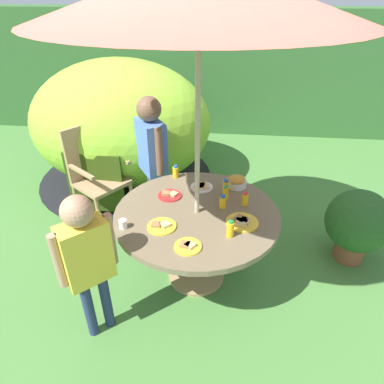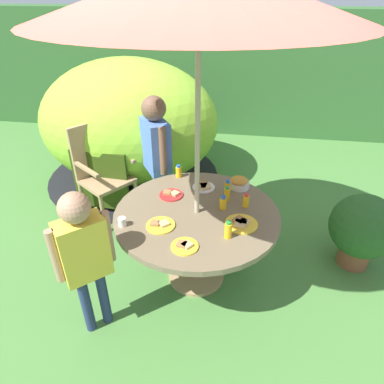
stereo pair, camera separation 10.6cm
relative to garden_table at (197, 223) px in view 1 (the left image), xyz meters
The scene contains 21 objects.
ground_plane 0.59m from the garden_table, ahead, with size 10.00×10.00×0.02m, color #477A38.
hedge_backdrop 3.68m from the garden_table, 90.00° to the left, with size 9.00×0.70×1.89m, color #33602D.
garden_table is the anchor object (origin of this frame).
wooden_chair 1.37m from the garden_table, 144.35° to the left, with size 0.62×0.63×1.01m.
dome_tent 2.01m from the garden_table, 122.35° to the left, with size 2.34×2.34×1.48m.
potted_plant 1.44m from the garden_table, 15.42° to the left, with size 0.56×0.56×0.70m.
child_in_blue_shirt 0.96m from the garden_table, 123.19° to the left, with size 0.35×0.40×1.34m.
child_in_yellow_shirt 0.89m from the garden_table, 137.43° to the right, with size 0.33×0.32×1.15m.
snack_bowl 0.54m from the garden_table, 53.99° to the left, with size 0.18×0.18×0.09m.
plate_near_left 0.43m from the garden_table, 93.12° to the right, with size 0.18×0.18×0.03m.
plate_back_edge 0.38m from the garden_table, 88.87° to the left, with size 0.19×0.19×0.03m.
plate_center_back 0.34m from the garden_table, 137.38° to the right, with size 0.21×0.21×0.03m.
plate_front_edge 0.33m from the garden_table, 140.60° to the left, with size 0.19×0.19×0.03m.
plate_far_right 0.38m from the garden_table, 17.86° to the right, with size 0.24×0.24×0.03m.
juice_bottle_near_right 0.60m from the garden_table, 114.66° to the left, with size 0.05×0.05×0.12m.
juice_bottle_far_left 0.26m from the garden_table, 21.92° to the left, with size 0.05×0.05×0.11m.
juice_bottle_center_front 0.40m from the garden_table, 53.94° to the left, with size 0.05×0.05×0.13m.
juice_bottle_mid_left 0.34m from the garden_table, 43.65° to the left, with size 0.05×0.05×0.12m.
juice_bottle_mid_right 0.42m from the garden_table, 20.16° to the left, with size 0.05×0.05×0.11m.
juice_bottle_spot_a 0.40m from the garden_table, 46.53° to the right, with size 0.05×0.05×0.13m.
cup_near 0.58m from the garden_table, 153.45° to the right, with size 0.06×0.06×0.07m, color white.
Camera 1 is at (0.18, -2.09, 2.16)m, focal length 31.31 mm.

